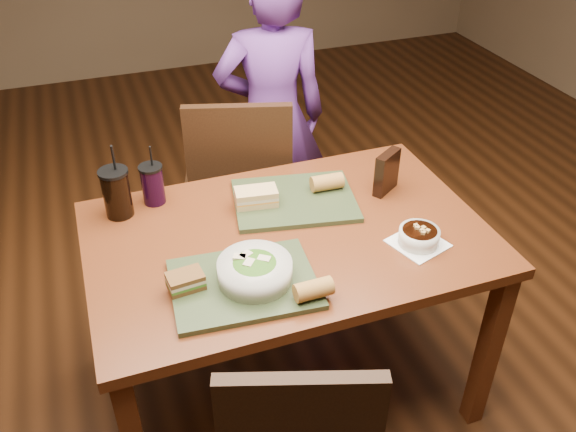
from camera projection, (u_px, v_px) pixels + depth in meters
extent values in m
plane|color=#381C0B|center=(288.00, 384.00, 2.43)|extent=(6.00, 6.00, 0.00)
cube|color=#5A2912|center=(488.00, 351.00, 2.10)|extent=(0.06, 0.06, 0.71)
cube|color=#5A2912|center=(109.00, 292.00, 2.35)|extent=(0.06, 0.06, 0.71)
cube|color=#5A2912|center=(387.00, 230.00, 2.68)|extent=(0.06, 0.06, 0.71)
cube|color=#5A2912|center=(288.00, 238.00, 2.01)|extent=(1.30, 0.85, 0.04)
cube|color=black|center=(231.00, 196.00, 2.73)|extent=(0.52, 0.52, 0.04)
cube|color=black|center=(240.00, 163.00, 2.43)|extent=(0.42, 0.16, 0.50)
cube|color=black|center=(205.00, 269.00, 2.68)|extent=(0.04, 0.04, 0.43)
cube|color=black|center=(282.00, 252.00, 2.78)|extent=(0.04, 0.04, 0.43)
cube|color=black|center=(188.00, 224.00, 2.96)|extent=(0.04, 0.04, 0.43)
cube|color=black|center=(258.00, 210.00, 3.06)|extent=(0.04, 0.04, 0.43)
imported|color=#602F82|center=(272.00, 119.00, 2.80)|extent=(0.56, 0.42, 1.41)
cube|color=#2C391F|center=(244.00, 284.00, 1.78)|extent=(0.44, 0.35, 0.02)
cube|color=#2C391F|center=(295.00, 200.00, 2.15)|extent=(0.47, 0.39, 0.02)
cylinder|color=silver|center=(255.00, 271.00, 1.77)|extent=(0.22, 0.22, 0.06)
ellipsoid|color=#427219|center=(255.00, 268.00, 1.76)|extent=(0.18, 0.18, 0.05)
cube|color=beige|center=(264.00, 259.00, 1.76)|extent=(0.04, 0.04, 0.01)
cube|color=beige|center=(249.00, 263.00, 1.74)|extent=(0.04, 0.04, 0.01)
cube|color=beige|center=(246.00, 255.00, 1.77)|extent=(0.04, 0.04, 0.01)
cube|color=beige|center=(240.00, 257.00, 1.76)|extent=(0.04, 0.04, 0.01)
cube|color=white|center=(418.00, 243.00, 1.95)|extent=(0.20, 0.20, 0.00)
cylinder|color=silver|center=(419.00, 236.00, 1.94)|extent=(0.13, 0.13, 0.05)
cylinder|color=black|center=(420.00, 231.00, 1.93)|extent=(0.11, 0.11, 0.01)
cube|color=#B28947|center=(423.00, 233.00, 1.90)|extent=(0.02, 0.02, 0.01)
cube|color=#B28947|center=(422.00, 231.00, 1.91)|extent=(0.02, 0.02, 0.01)
cube|color=#B28947|center=(416.00, 226.00, 1.93)|extent=(0.01, 0.01, 0.01)
cube|color=#B28947|center=(423.00, 228.00, 1.92)|extent=(0.02, 0.02, 0.01)
cube|color=#B28947|center=(428.00, 231.00, 1.91)|extent=(0.02, 0.02, 0.01)
cube|color=#B28947|center=(417.00, 228.00, 1.93)|extent=(0.02, 0.02, 0.01)
cube|color=#593819|center=(186.00, 285.00, 1.75)|extent=(0.11, 0.08, 0.01)
cube|color=#3F721E|center=(186.00, 282.00, 1.75)|extent=(0.11, 0.08, 0.01)
cube|color=beige|center=(185.00, 280.00, 1.74)|extent=(0.11, 0.08, 0.01)
cube|color=#593819|center=(185.00, 276.00, 1.73)|extent=(0.11, 0.08, 0.01)
cube|color=tan|center=(256.00, 201.00, 2.10)|extent=(0.15, 0.10, 0.02)
cube|color=orange|center=(256.00, 198.00, 2.10)|extent=(0.15, 0.10, 0.01)
cube|color=beige|center=(256.00, 196.00, 2.09)|extent=(0.15, 0.10, 0.01)
cube|color=tan|center=(256.00, 192.00, 2.08)|extent=(0.15, 0.10, 0.02)
cylinder|color=#AD7533|center=(314.00, 289.00, 1.71)|extent=(0.11, 0.06, 0.05)
cylinder|color=#AD7533|center=(327.00, 182.00, 2.17)|extent=(0.12, 0.06, 0.06)
cylinder|color=black|center=(117.00, 194.00, 2.04)|extent=(0.09, 0.09, 0.16)
cylinder|color=black|center=(113.00, 172.00, 1.99)|extent=(0.10, 0.10, 0.01)
cylinder|color=black|center=(114.00, 159.00, 1.97)|extent=(0.01, 0.03, 0.11)
cylinder|color=black|center=(153.00, 185.00, 2.11)|extent=(0.08, 0.08, 0.14)
cylinder|color=black|center=(150.00, 167.00, 2.07)|extent=(0.08, 0.08, 0.01)
cylinder|color=black|center=(151.00, 157.00, 2.05)|extent=(0.01, 0.02, 0.09)
cube|color=black|center=(387.00, 172.00, 2.17)|extent=(0.12, 0.10, 0.16)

